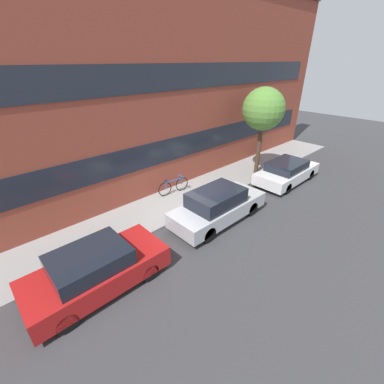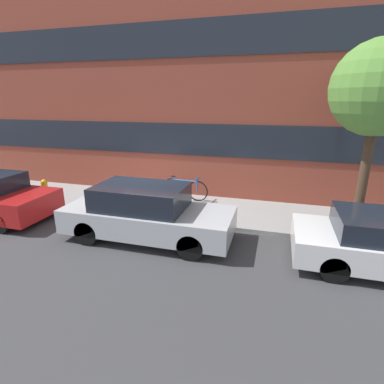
% 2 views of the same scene
% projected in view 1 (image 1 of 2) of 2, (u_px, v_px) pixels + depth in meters
% --- Properties ---
extents(ground_plane, '(56.00, 56.00, 0.00)m').
position_uv_depth(ground_plane, '(189.00, 216.00, 11.11)').
color(ground_plane, '#38383A').
extents(sidewalk_strip, '(28.00, 2.54, 0.11)m').
position_uv_depth(sidewalk_strip, '(170.00, 204.00, 11.91)').
color(sidewalk_strip, gray).
rests_on(sidewalk_strip, ground_plane).
extents(rowhouse_facade, '(28.00, 1.02, 9.71)m').
position_uv_depth(rowhouse_facade, '(141.00, 90.00, 10.81)').
color(rowhouse_facade, brown).
rests_on(rowhouse_facade, ground_plane).
extents(parked_car_red, '(3.97, 1.75, 1.35)m').
position_uv_depth(parked_car_red, '(96.00, 269.00, 7.36)').
color(parked_car_red, '#AD1919').
rests_on(parked_car_red, ground_plane).
extents(parked_car_silver, '(4.33, 1.65, 1.43)m').
position_uv_depth(parked_car_silver, '(218.00, 206.00, 10.50)').
color(parked_car_silver, '#B2B5BA').
rests_on(parked_car_silver, ground_plane).
extents(parked_car_white, '(4.12, 1.72, 1.22)m').
position_uv_depth(parked_car_white, '(287.00, 171.00, 13.93)').
color(parked_car_white, silver).
rests_on(parked_car_white, ground_plane).
extents(fire_hydrant, '(0.52, 0.29, 0.80)m').
position_uv_depth(fire_hydrant, '(102.00, 239.00, 8.86)').
color(fire_hydrant, gold).
rests_on(fire_hydrant, sidewalk_strip).
extents(bicycle, '(1.69, 0.44, 0.82)m').
position_uv_depth(bicycle, '(174.00, 186.00, 12.59)').
color(bicycle, black).
rests_on(bicycle, sidewalk_strip).
extents(street_tree, '(2.20, 2.20, 4.71)m').
position_uv_depth(street_tree, '(263.00, 110.00, 13.39)').
color(street_tree, '#473323').
rests_on(street_tree, sidewalk_strip).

